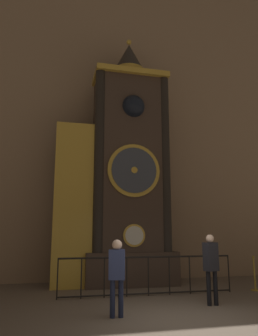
# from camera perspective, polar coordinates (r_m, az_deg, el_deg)

# --- Properties ---
(ground_plane) EXTENTS (28.00, 28.00, 0.00)m
(ground_plane) POSITION_cam_1_polar(r_m,az_deg,el_deg) (7.25, 9.50, -24.96)
(ground_plane) COLOR brown
(cathedral_back_wall) EXTENTS (24.00, 0.32, 13.82)m
(cathedral_back_wall) POSITION_cam_1_polar(r_m,az_deg,el_deg) (13.89, -1.78, 10.62)
(cathedral_back_wall) COLOR #997A5B
(cathedral_back_wall) RESTS_ON ground_plane
(clock_tower) EXTENTS (4.23, 1.85, 9.25)m
(clock_tower) POSITION_cam_1_polar(r_m,az_deg,el_deg) (11.80, -1.87, -1.13)
(clock_tower) COLOR #423328
(clock_tower) RESTS_ON ground_plane
(railing_fence) EXTENTS (5.10, 0.05, 1.08)m
(railing_fence) POSITION_cam_1_polar(r_m,az_deg,el_deg) (9.80, 3.39, -17.88)
(railing_fence) COLOR black
(railing_fence) RESTS_ON ground_plane
(visitor_near) EXTENTS (0.39, 0.30, 1.59)m
(visitor_near) POSITION_cam_1_polar(r_m,az_deg,el_deg) (7.33, -2.13, -17.30)
(visitor_near) COLOR #1B213A
(visitor_near) RESTS_ON ground_plane
(visitor_far) EXTENTS (0.39, 0.31, 1.70)m
(visitor_far) POSITION_cam_1_polar(r_m,az_deg,el_deg) (8.72, 14.08, -15.63)
(visitor_far) COLOR black
(visitor_far) RESTS_ON ground_plane
(stanchion_post) EXTENTS (0.28, 0.28, 1.04)m
(stanchion_post) POSITION_cam_1_polar(r_m,az_deg,el_deg) (11.32, 21.07, -17.60)
(stanchion_post) COLOR #B28E33
(stanchion_post) RESTS_ON ground_plane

